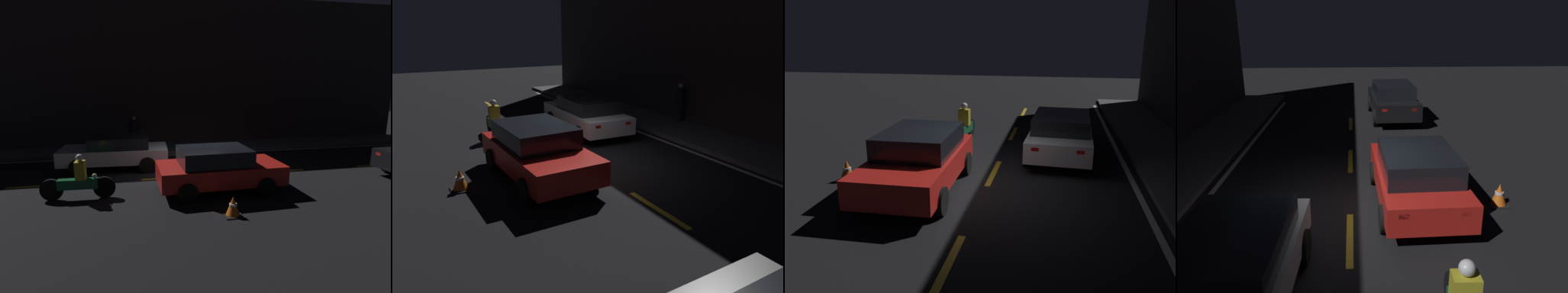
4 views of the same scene
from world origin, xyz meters
TOP-DOWN VIEW (x-y plane):
  - ground_plane at (0.00, 0.00)m, footprint 56.00×56.00m
  - raised_curb at (0.00, 4.90)m, footprint 28.00×2.19m
  - building_front at (0.00, 6.15)m, footprint 28.00×0.30m
  - lane_dash_a at (-10.00, 0.00)m, footprint 2.00×0.14m
  - lane_dash_b at (-5.50, 0.00)m, footprint 2.00×0.14m
  - lane_dash_c at (-1.00, 0.00)m, footprint 2.00×0.14m
  - lane_dash_d at (3.50, 0.00)m, footprint 2.00×0.14m
  - lane_solid_kerb at (0.00, 3.56)m, footprint 25.20×0.14m
  - sedan_white at (-2.94, 1.74)m, footprint 4.30×2.04m
  - taxi_red at (0.44, -1.57)m, footprint 4.06×2.05m
  - motorcycle at (-3.91, -1.50)m, footprint 2.20×0.37m
  - traffic_cone_near at (0.31, -3.56)m, footprint 0.48×0.48m
  - pedestrian at (-2.17, 5.66)m, footprint 0.34×0.34m

SIDE VIEW (x-z plane):
  - ground_plane at x=0.00m, z-range 0.00..0.00m
  - lane_solid_kerb at x=0.00m, z-range 0.00..0.01m
  - lane_dash_a at x=-10.00m, z-range 0.00..0.01m
  - lane_dash_b at x=-5.50m, z-range 0.00..0.01m
  - lane_dash_c at x=-1.00m, z-range 0.00..0.01m
  - lane_dash_d at x=3.50m, z-range 0.00..0.01m
  - raised_curb at x=0.00m, z-range 0.00..0.14m
  - traffic_cone_near at x=0.31m, z-range -0.01..0.53m
  - motorcycle at x=-3.91m, z-range -0.13..1.27m
  - sedan_white at x=-2.94m, z-range 0.06..1.39m
  - taxi_red at x=0.44m, z-range 0.04..1.46m
  - pedestrian at x=-2.17m, z-range 0.15..1.70m
  - building_front at x=0.00m, z-range 0.00..7.98m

